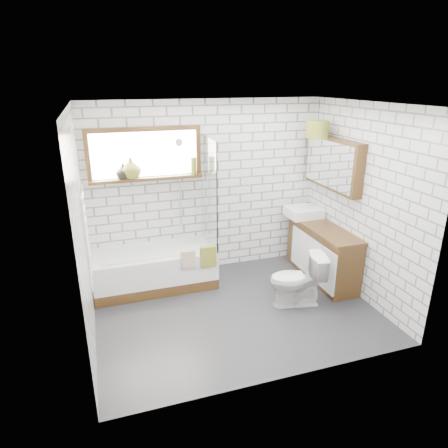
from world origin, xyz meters
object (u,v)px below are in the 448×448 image
object	(u,v)px
vanity	(322,253)
toilet	(297,280)
bathtub	(155,269)
pendant	(317,129)
basin	(304,212)

from	to	relation	value
vanity	toilet	bearing A→B (deg)	-141.51
bathtub	pendant	world-z (taller)	pendant
vanity	toilet	size ratio (longest dim) A/B	1.98
basin	vanity	bearing A→B (deg)	-83.16
vanity	pendant	size ratio (longest dim) A/B	4.46
bathtub	toilet	bearing A→B (deg)	-32.27
basin	toilet	size ratio (longest dim) A/B	0.70
vanity	pendant	distance (m)	1.74
bathtub	pendant	distance (m)	2.95
vanity	basin	world-z (taller)	basin
basin	toilet	distance (m)	1.33
vanity	pendant	xyz separation A→B (m)	(-0.04, 0.34, 1.71)
bathtub	toilet	size ratio (longest dim) A/B	2.37
basin	pendant	world-z (taller)	pendant
bathtub	basin	world-z (taller)	basin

